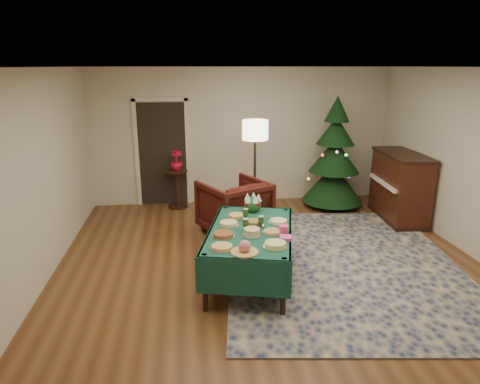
{
  "coord_description": "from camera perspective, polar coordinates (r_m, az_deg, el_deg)",
  "views": [
    {
      "loc": [
        -1.15,
        -5.0,
        2.72
      ],
      "look_at": [
        -0.35,
        1.1,
        0.89
      ],
      "focal_mm": 32.0,
      "sensor_mm": 36.0,
      "label": 1
    }
  ],
  "objects": [
    {
      "name": "room_shell",
      "position": [
        5.31,
        5.34,
        1.5
      ],
      "size": [
        7.0,
        7.0,
        7.0
      ],
      "color": "#593319",
      "rests_on": "ground"
    },
    {
      "name": "side_table",
      "position": [
        8.53,
        -8.34,
        0.33
      ],
      "size": [
        0.42,
        0.42,
        0.76
      ],
      "color": "black",
      "rests_on": "ground"
    },
    {
      "name": "doorway",
      "position": [
        8.65,
        -10.31,
        5.42
      ],
      "size": [
        1.08,
        0.04,
        2.16
      ],
      "color": "black",
      "rests_on": "ground"
    },
    {
      "name": "platter_2",
      "position": [
        4.98,
        4.75,
        -7.03
      ],
      "size": [
        0.29,
        0.29,
        0.06
      ],
      "color": "silver",
      "rests_on": "buffet_table"
    },
    {
      "name": "platter_7",
      "position": [
        5.61,
        1.95,
        -4.17
      ],
      "size": [
        0.25,
        0.25,
        0.07
      ],
      "color": "silver",
      "rests_on": "buffet_table"
    },
    {
      "name": "platter_9",
      "position": [
        5.91,
        -0.45,
        -3.19
      ],
      "size": [
        0.26,
        0.26,
        0.04
      ],
      "color": "silver",
      "rests_on": "buffet_table"
    },
    {
      "name": "christmas_tree",
      "position": [
        8.59,
        12.46,
        4.44
      ],
      "size": [
        1.37,
        1.37,
        2.18
      ],
      "color": "black",
      "rests_on": "ground"
    },
    {
      "name": "goblet_2",
      "position": [
        5.4,
        0.76,
        -4.36
      ],
      "size": [
        0.08,
        0.08,
        0.16
      ],
      "color": "#2D471E",
      "rests_on": "buffet_table"
    },
    {
      "name": "platter_0",
      "position": [
        4.92,
        -2.42,
        -7.37
      ],
      "size": [
        0.28,
        0.28,
        0.04
      ],
      "color": "silver",
      "rests_on": "buffet_table"
    },
    {
      "name": "platter_5",
      "position": [
        5.37,
        4.37,
        -5.34
      ],
      "size": [
        0.25,
        0.25,
        0.04
      ],
      "color": "silver",
      "rests_on": "buffet_table"
    },
    {
      "name": "platter_6",
      "position": [
        5.61,
        -1.51,
        -4.25
      ],
      "size": [
        0.27,
        0.27,
        0.05
      ],
      "color": "silver",
      "rests_on": "buffet_table"
    },
    {
      "name": "platter_3",
      "position": [
        5.26,
        -2.25,
        -5.71
      ],
      "size": [
        0.29,
        0.29,
        0.05
      ],
      "color": "silver",
      "rests_on": "buffet_table"
    },
    {
      "name": "platter_4",
      "position": [
        5.27,
        1.61,
        -5.41
      ],
      "size": [
        0.23,
        0.23,
        0.1
      ],
      "color": "silver",
      "rests_on": "buffet_table"
    },
    {
      "name": "centerpiece",
      "position": [
        6.12,
        1.69,
        -1.48
      ],
      "size": [
        0.25,
        0.26,
        0.29
      ],
      "color": "#1E4C1E",
      "rests_on": "buffet_table"
    },
    {
      "name": "gift_box",
      "position": [
        5.4,
        5.84,
        -4.93
      ],
      "size": [
        0.14,
        0.14,
        0.09
      ],
      "primitive_type": "cube",
      "rotation": [
        0.0,
        0.0,
        -0.24
      ],
      "color": "#F74477",
      "rests_on": "buffet_table"
    },
    {
      "name": "floor_lamp",
      "position": [
        7.38,
        2.03,
        7.42
      ],
      "size": [
        0.44,
        0.44,
        1.83
      ],
      "color": "#A57F3F",
      "rests_on": "ground"
    },
    {
      "name": "goblet_1",
      "position": [
        5.49,
        2.83,
        -4.02
      ],
      "size": [
        0.08,
        0.08,
        0.16
      ],
      "color": "#2D471E",
      "rests_on": "buffet_table"
    },
    {
      "name": "goblet_0",
      "position": [
        5.77,
        0.75,
        -2.99
      ],
      "size": [
        0.08,
        0.08,
        0.16
      ],
      "color": "#2D471E",
      "rests_on": "buffet_table"
    },
    {
      "name": "platter_1",
      "position": [
        4.8,
        0.62,
        -7.49
      ],
      "size": [
        0.32,
        0.32,
        0.15
      ],
      "color": "silver",
      "rests_on": "buffet_table"
    },
    {
      "name": "potted_plant",
      "position": [
        8.41,
        -8.48,
        3.6
      ],
      "size": [
        0.22,
        0.4,
        0.22
      ],
      "primitive_type": "imported",
      "color": "red",
      "rests_on": "side_table"
    },
    {
      "name": "platter_8",
      "position": [
        5.73,
        5.14,
        -3.93
      ],
      "size": [
        0.27,
        0.27,
        0.04
      ],
      "color": "silver",
      "rests_on": "buffet_table"
    },
    {
      "name": "rug",
      "position": [
        6.38,
        13.48,
        -9.11
      ],
      "size": [
        3.72,
        4.58,
        0.02
      ],
      "primitive_type": "cube",
      "rotation": [
        0.0,
        0.0,
        -0.13
      ],
      "color": "navy",
      "rests_on": "ground"
    },
    {
      "name": "napkin_stack",
      "position": [
        5.21,
        6.1,
        -6.09
      ],
      "size": [
        0.17,
        0.17,
        0.04
      ],
      "primitive_type": "cube",
      "rotation": [
        0.0,
        0.0,
        -0.24
      ],
      "color": "#FB45AB",
      "rests_on": "buffet_table"
    },
    {
      "name": "buffet_table",
      "position": [
        5.55,
        1.4,
        -6.32
      ],
      "size": [
        1.46,
        2.01,
        0.71
      ],
      "color": "black",
      "rests_on": "ground"
    },
    {
      "name": "piano",
      "position": [
        8.26,
        20.51,
        0.59
      ],
      "size": [
        0.77,
        1.46,
        1.23
      ],
      "color": "black",
      "rests_on": "ground"
    },
    {
      "name": "armchair",
      "position": [
        7.11,
        -0.8,
        -1.66
      ],
      "size": [
        1.29,
        1.26,
        1.0
      ],
      "primitive_type": "imported",
      "rotation": [
        0.0,
        0.0,
        3.62
      ],
      "color": "#3D110D",
      "rests_on": "ground"
    }
  ]
}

